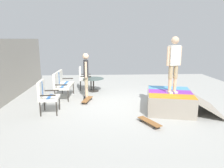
% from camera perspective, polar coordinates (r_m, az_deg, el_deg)
% --- Properties ---
extents(ground_plane, '(12.00, 12.00, 0.10)m').
position_cam_1_polar(ground_plane, '(7.23, 1.67, -5.97)').
color(ground_plane, '#A8A8A3').
extents(skate_ramp, '(1.98, 2.45, 0.61)m').
position_cam_1_polar(skate_ramp, '(6.77, 16.06, -4.59)').
color(skate_ramp, gray).
rests_on(skate_ramp, ground_plane).
extents(patio_bench, '(1.27, 0.59, 1.02)m').
position_cam_1_polar(patio_bench, '(8.07, -13.95, 0.52)').
color(patio_bench, '#2D2823').
rests_on(patio_bench, ground_plane).
extents(patio_chair_near_house, '(0.66, 0.60, 1.02)m').
position_cam_1_polar(patio_chair_near_house, '(9.23, -8.10, 2.22)').
color(patio_chair_near_house, '#2D2823').
rests_on(patio_chair_near_house, ground_plane).
extents(patio_chair_by_wall, '(0.64, 0.57, 1.02)m').
position_cam_1_polar(patio_chair_by_wall, '(6.49, -18.08, -2.63)').
color(patio_chair_by_wall, '#2D2823').
rests_on(patio_chair_by_wall, ground_plane).
extents(patio_table, '(0.90, 0.90, 0.57)m').
position_cam_1_polar(patio_table, '(8.88, -5.21, 0.53)').
color(patio_table, '#2D2823').
rests_on(patio_table, ground_plane).
extents(person_watching, '(0.48, 0.26, 1.73)m').
position_cam_1_polar(person_watching, '(7.67, -7.27, 3.21)').
color(person_watching, black).
rests_on(person_watching, ground_plane).
extents(person_skater, '(0.29, 0.47, 1.70)m').
position_cam_1_polar(person_skater, '(6.39, 16.91, 6.29)').
color(person_skater, silver).
rests_on(person_skater, skate_ramp).
extents(skateboard_by_bench, '(0.82, 0.39, 0.10)m').
position_cam_1_polar(skateboard_by_bench, '(7.49, -6.94, -4.31)').
color(skateboard_by_bench, brown).
rests_on(skateboard_by_bench, ground_plane).
extents(skateboard_spare, '(0.80, 0.54, 0.10)m').
position_cam_1_polar(skateboard_spare, '(5.60, 10.41, -10.33)').
color(skateboard_spare, brown).
rests_on(skateboard_spare, ground_plane).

